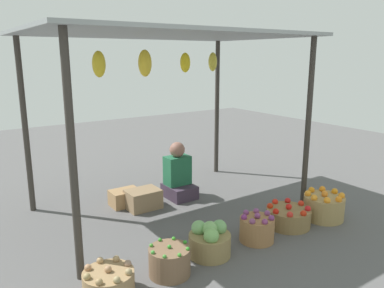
# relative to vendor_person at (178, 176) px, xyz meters

# --- Properties ---
(ground_plane) EXTENTS (14.00, 14.00, 0.00)m
(ground_plane) POSITION_rel_vendor_person_xyz_m (-0.31, -0.28, -0.30)
(ground_plane) COLOR #565556
(market_stall_structure) EXTENTS (3.26, 2.15, 2.19)m
(market_stall_structure) POSITION_rel_vendor_person_xyz_m (-0.32, -0.28, 1.72)
(market_stall_structure) COLOR #38332D
(market_stall_structure) RESTS_ON ground
(vendor_person) EXTENTS (0.36, 0.44, 0.78)m
(vendor_person) POSITION_rel_vendor_person_xyz_m (0.00, 0.00, 0.00)
(vendor_person) COLOR #3C2F40
(vendor_person) RESTS_ON ground
(basket_potatoes) EXTENTS (0.43, 0.43, 0.26)m
(basket_potatoes) POSITION_rel_vendor_person_xyz_m (-1.67, -1.57, -0.19)
(basket_potatoes) COLOR #987851
(basket_potatoes) RESTS_ON ground
(basket_green_chilies) EXTENTS (0.38, 0.38, 0.29)m
(basket_green_chilies) POSITION_rel_vendor_person_xyz_m (-1.11, -1.60, -0.17)
(basket_green_chilies) COLOR brown
(basket_green_chilies) RESTS_ON ground
(basket_cabbages) EXTENTS (0.42, 0.42, 0.36)m
(basket_cabbages) POSITION_rel_vendor_person_xyz_m (-0.60, -1.53, -0.15)
(basket_cabbages) COLOR olive
(basket_cabbages) RESTS_ON ground
(basket_purple_onions) EXTENTS (0.37, 0.37, 0.31)m
(basket_purple_onions) POSITION_rel_vendor_person_xyz_m (-0.01, -1.57, -0.16)
(basket_purple_onions) COLOR #9D6E44
(basket_purple_onions) RESTS_ON ground
(basket_red_tomatoes) EXTENTS (0.51, 0.51, 0.27)m
(basket_red_tomatoes) POSITION_rel_vendor_person_xyz_m (0.55, -1.51, -0.19)
(basket_red_tomatoes) COLOR olive
(basket_red_tomatoes) RESTS_ON ground
(basket_oranges) EXTENTS (0.48, 0.48, 0.35)m
(basket_oranges) POSITION_rel_vendor_person_xyz_m (1.06, -1.60, -0.15)
(basket_oranges) COLOR #A38752
(basket_oranges) RESTS_ON ground
(wooden_crate_near_vendor) EXTENTS (0.38, 0.27, 0.21)m
(wooden_crate_near_vendor) POSITION_rel_vendor_person_xyz_m (-0.74, 0.14, -0.19)
(wooden_crate_near_vendor) COLOR #9E784E
(wooden_crate_near_vendor) RESTS_ON ground
(wooden_crate_stacked_rear) EXTENTS (0.42, 0.31, 0.25)m
(wooden_crate_stacked_rear) POSITION_rel_vendor_person_xyz_m (-0.59, -0.09, -0.17)
(wooden_crate_stacked_rear) COLOR #8A6F4F
(wooden_crate_stacked_rear) RESTS_ON ground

